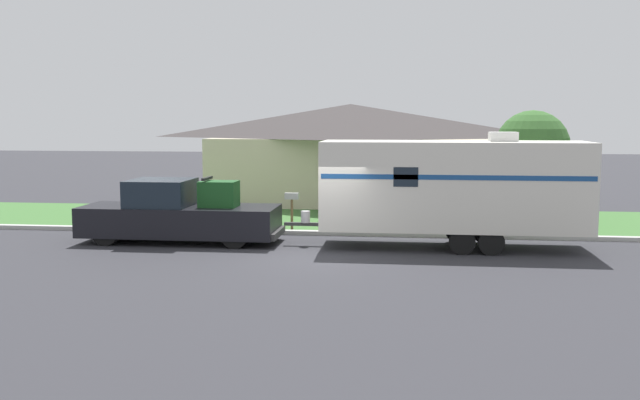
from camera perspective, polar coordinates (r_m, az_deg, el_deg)
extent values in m
plane|color=#2D2D33|center=(20.15, -0.05, -4.58)|extent=(120.00, 120.00, 0.00)
cube|color=#ADADA8|center=(23.80, 1.06, -2.67)|extent=(80.00, 0.30, 0.14)
cube|color=#3D6B33|center=(27.40, 1.85, -1.56)|extent=(80.00, 7.00, 0.03)
cube|color=beige|center=(33.06, 2.44, 2.43)|extent=(12.22, 6.38, 3.00)
pyramid|color=#3D3838|center=(32.97, 2.46, 6.36)|extent=(13.20, 6.89, 1.53)
cube|color=#4C3828|center=(29.96, 1.96, 1.14)|extent=(1.00, 0.06, 2.10)
cylinder|color=black|center=(22.84, -16.77, -2.48)|extent=(0.82, 0.28, 0.82)
cylinder|color=black|center=(24.40, -15.16, -1.86)|extent=(0.82, 0.28, 0.82)
cylinder|color=black|center=(21.53, -6.83, -2.78)|extent=(0.82, 0.28, 0.82)
cylinder|color=black|center=(23.18, -5.82, -2.10)|extent=(0.82, 0.28, 0.82)
cube|color=black|center=(23.26, -14.06, -1.55)|extent=(3.64, 2.08, 0.92)
cube|color=#19232D|center=(22.93, -12.60, 0.58)|extent=(1.89, 1.91, 0.83)
cube|color=black|center=(22.35, -6.69, -1.72)|extent=(2.51, 2.08, 0.92)
cube|color=#333333|center=(22.13, -3.36, -2.66)|extent=(0.12, 1.87, 0.20)
cube|color=#194C1E|center=(22.38, -8.09, 0.49)|extent=(1.15, 0.87, 0.80)
cube|color=black|center=(22.43, -9.02, 1.72)|extent=(0.10, 0.96, 0.08)
cylinder|color=black|center=(20.84, 11.30, -3.29)|extent=(0.75, 0.22, 0.75)
cylinder|color=black|center=(22.83, 10.92, -2.42)|extent=(0.75, 0.22, 0.75)
cylinder|color=black|center=(20.92, 13.54, -3.31)|extent=(0.75, 0.22, 0.75)
cylinder|color=black|center=(22.90, 12.97, -2.44)|extent=(0.75, 0.22, 0.75)
cube|color=silver|center=(21.62, 10.62, 1.17)|extent=(7.84, 2.30, 2.62)
cube|color=navy|center=(20.44, 10.84, 1.78)|extent=(7.69, 0.01, 0.14)
cube|color=#383838|center=(21.96, -1.32, -1.94)|extent=(1.21, 0.12, 0.10)
cylinder|color=silver|center=(21.91, -1.17, -1.35)|extent=(0.28, 0.28, 0.36)
cube|color=silver|center=(21.67, 14.44, 4.92)|extent=(0.80, 0.68, 0.28)
cube|color=#19232D|center=(20.40, 6.88, 1.84)|extent=(0.70, 0.01, 0.56)
cylinder|color=brown|center=(24.77, -2.26, -1.19)|extent=(0.09, 0.09, 1.09)
cube|color=#B2B2B2|center=(24.69, -2.27, 0.32)|extent=(0.48, 0.20, 0.22)
cylinder|color=brown|center=(27.45, 16.47, 0.06)|extent=(0.24, 0.24, 1.82)
sphere|color=#38662D|center=(27.30, 16.61, 4.07)|extent=(2.70, 2.70, 2.70)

